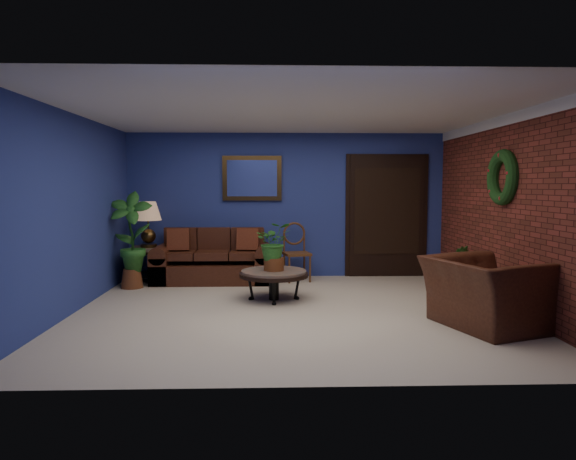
{
  "coord_description": "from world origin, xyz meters",
  "views": [
    {
      "loc": [
        -0.26,
        -6.44,
        1.6
      ],
      "look_at": [
        -0.04,
        0.55,
        0.99
      ],
      "focal_mm": 32.0,
      "sensor_mm": 36.0,
      "label": 1
    }
  ],
  "objects_px": {
    "end_table": "(149,255)",
    "side_chair": "(296,248)",
    "sofa": "(214,264)",
    "table_lamp": "(148,219)",
    "coffee_table": "(274,274)",
    "armchair": "(486,293)"
  },
  "relations": [
    {
      "from": "coffee_table",
      "to": "table_lamp",
      "type": "relative_size",
      "value": 1.32
    },
    {
      "from": "sofa",
      "to": "coffee_table",
      "type": "bearing_deg",
      "value": -55.12
    },
    {
      "from": "sofa",
      "to": "table_lamp",
      "type": "bearing_deg",
      "value": -178.71
    },
    {
      "from": "sofa",
      "to": "end_table",
      "type": "xyz_separation_m",
      "value": [
        -1.07,
        -0.02,
        0.15
      ]
    },
    {
      "from": "coffee_table",
      "to": "armchair",
      "type": "height_order",
      "value": "armchair"
    },
    {
      "from": "coffee_table",
      "to": "side_chair",
      "type": "bearing_deg",
      "value": 75.67
    },
    {
      "from": "coffee_table",
      "to": "table_lamp",
      "type": "distance_m",
      "value": 2.59
    },
    {
      "from": "end_table",
      "to": "side_chair",
      "type": "height_order",
      "value": "side_chair"
    },
    {
      "from": "sofa",
      "to": "coffee_table",
      "type": "height_order",
      "value": "sofa"
    },
    {
      "from": "coffee_table",
      "to": "side_chair",
      "type": "xyz_separation_m",
      "value": [
        0.38,
        1.48,
        0.19
      ]
    },
    {
      "from": "sofa",
      "to": "table_lamp",
      "type": "height_order",
      "value": "table_lamp"
    },
    {
      "from": "end_table",
      "to": "table_lamp",
      "type": "xyz_separation_m",
      "value": [
        -0.0,
        0.0,
        0.61
      ]
    },
    {
      "from": "table_lamp",
      "to": "side_chair",
      "type": "relative_size",
      "value": 0.75
    },
    {
      "from": "sofa",
      "to": "table_lamp",
      "type": "relative_size",
      "value": 2.69
    },
    {
      "from": "end_table",
      "to": "side_chair",
      "type": "distance_m",
      "value": 2.45
    },
    {
      "from": "table_lamp",
      "to": "armchair",
      "type": "distance_m",
      "value": 5.34
    },
    {
      "from": "end_table",
      "to": "table_lamp",
      "type": "bearing_deg",
      "value": 123.69
    },
    {
      "from": "coffee_table",
      "to": "end_table",
      "type": "bearing_deg",
      "value": 145.76
    },
    {
      "from": "table_lamp",
      "to": "armchair",
      "type": "bearing_deg",
      "value": -32.95
    },
    {
      "from": "table_lamp",
      "to": "side_chair",
      "type": "bearing_deg",
      "value": 1.65
    },
    {
      "from": "end_table",
      "to": "coffee_table",
      "type": "bearing_deg",
      "value": -34.24
    },
    {
      "from": "coffee_table",
      "to": "side_chair",
      "type": "height_order",
      "value": "side_chair"
    }
  ]
}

